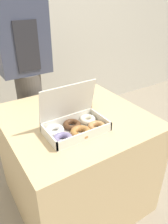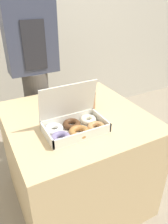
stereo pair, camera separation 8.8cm
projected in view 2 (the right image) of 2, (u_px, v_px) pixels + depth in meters
name	position (u px, v px, depth m)	size (l,w,h in m)	color
ground_plane	(78.00, 194.00, 1.69)	(14.00, 14.00, 0.00)	gray
wall_back	(15.00, 0.00, 2.03)	(10.00, 0.05, 2.60)	beige
table	(77.00, 159.00, 1.51)	(0.84, 0.84, 0.71)	tan
donut_box	(74.00, 125.00, 1.18)	(0.34, 0.24, 0.25)	silver
coffee_cup	(89.00, 100.00, 1.41)	(0.09, 0.09, 0.11)	#8C6042
person_customer	(33.00, 63.00, 1.66)	(0.37, 0.22, 1.59)	#4C4742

